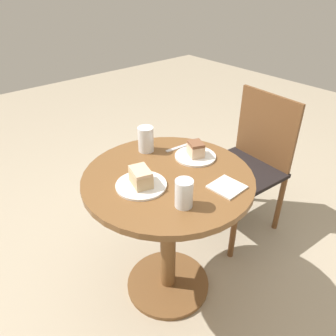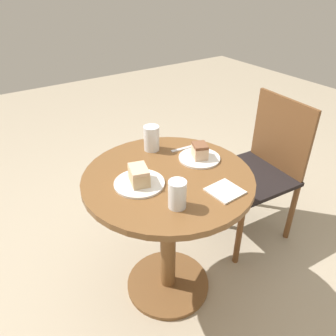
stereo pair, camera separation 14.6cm
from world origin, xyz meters
name	(u,v)px [view 2 (the right image)]	position (x,y,z in m)	size (l,w,h in m)	color
ground_plane	(168,284)	(0.00, 0.00, 0.00)	(8.00, 8.00, 0.00)	tan
table	(168,211)	(0.00, 0.00, 0.54)	(0.78, 0.78, 0.75)	brown
chair	(258,168)	(-0.10, 0.75, 0.47)	(0.50, 0.51, 0.90)	brown
plate_near	(199,158)	(-0.04, 0.21, 0.75)	(0.20, 0.20, 0.01)	white
plate_far	(139,183)	(-0.01, -0.14, 0.75)	(0.22, 0.22, 0.01)	white
cake_slice_near	(200,151)	(-0.04, 0.21, 0.79)	(0.10, 0.09, 0.07)	beige
cake_slice_far	(139,175)	(-0.01, -0.14, 0.79)	(0.12, 0.10, 0.07)	tan
glass_lemonade	(152,139)	(-0.25, 0.07, 0.81)	(0.08, 0.08, 0.13)	silver
glass_water	(177,196)	(0.21, -0.09, 0.80)	(0.07, 0.07, 0.12)	silver
napkin_stack	(225,191)	(0.24, 0.13, 0.75)	(0.14, 0.14, 0.01)	silver
fork	(185,148)	(-0.16, 0.22, 0.75)	(0.03, 0.16, 0.00)	silver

